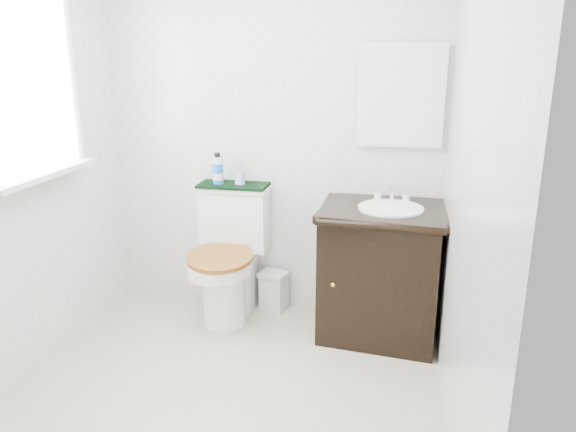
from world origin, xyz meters
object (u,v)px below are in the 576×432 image
(mouthwash_bottle, at_px, (218,170))
(cup, at_px, (240,178))
(trash_bin, at_px, (274,290))
(vanity, at_px, (383,268))
(toilet, at_px, (230,262))

(mouthwash_bottle, relative_size, cup, 2.46)
(trash_bin, height_order, cup, cup)
(vanity, relative_size, trash_bin, 3.44)
(cup, bearing_deg, trash_bin, 0.44)
(trash_bin, distance_m, mouthwash_bottle, 0.91)
(toilet, bearing_deg, mouthwash_bottle, 130.83)
(trash_bin, relative_size, mouthwash_bottle, 1.31)
(trash_bin, relative_size, cup, 3.22)
(toilet, relative_size, cup, 10.31)
(toilet, bearing_deg, cup, 71.98)
(vanity, bearing_deg, toilet, 176.48)
(cup, bearing_deg, mouthwash_bottle, -173.09)
(vanity, xyz_separation_m, trash_bin, (-0.73, 0.20, -0.30))
(trash_bin, bearing_deg, cup, -179.56)
(toilet, relative_size, vanity, 0.93)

